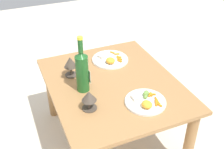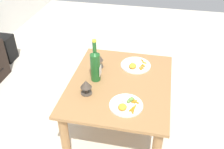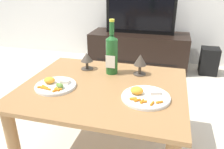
{
  "view_description": "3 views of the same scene",
  "coord_description": "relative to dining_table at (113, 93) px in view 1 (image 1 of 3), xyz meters",
  "views": [
    {
      "loc": [
        -1.42,
        0.61,
        1.58
      ],
      "look_at": [
        -0.05,
        0.03,
        0.61
      ],
      "focal_mm": 44.87,
      "sensor_mm": 36.0,
      "label": 1
    },
    {
      "loc": [
        -1.67,
        -0.28,
        1.78
      ],
      "look_at": [
        -0.01,
        0.07,
        0.58
      ],
      "focal_mm": 40.81,
      "sensor_mm": 36.0,
      "label": 2
    },
    {
      "loc": [
        0.38,
        -1.2,
        1.13
      ],
      "look_at": [
        0.04,
        0.07,
        0.56
      ],
      "focal_mm": 35.97,
      "sensor_mm": 36.0,
      "label": 3
    }
  ],
  "objects": [
    {
      "name": "dining_table",
      "position": [
        0.0,
        0.0,
        0.0
      ],
      "size": [
        1.01,
        0.84,
        0.51
      ],
      "color": "#9E7042",
      "rests_on": "ground_plane"
    },
    {
      "name": "dinner_plate_left",
      "position": [
        -0.28,
        -0.1,
        0.1
      ],
      "size": [
        0.25,
        0.25,
        0.05
      ],
      "color": "white",
      "rests_on": "dining_table"
    },
    {
      "name": "goblet_left",
      "position": [
        -0.19,
        0.23,
        0.17
      ],
      "size": [
        0.09,
        0.09,
        0.12
      ],
      "color": "#473D33",
      "rests_on": "dining_table"
    },
    {
      "name": "goblet_right",
      "position": [
        0.19,
        0.23,
        0.19
      ],
      "size": [
        0.09,
        0.09,
        0.15
      ],
      "color": "#473D33",
      "rests_on": "dining_table"
    },
    {
      "name": "dinner_plate_right",
      "position": [
        0.27,
        -0.09,
        0.1
      ],
      "size": [
        0.27,
        0.27,
        0.05
      ],
      "color": "white",
      "rests_on": "dining_table"
    },
    {
      "name": "ground_plane",
      "position": [
        0.0,
        0.0,
        -0.42
      ],
      "size": [
        6.4,
        6.4,
        0.0
      ],
      "primitive_type": "plane",
      "color": "beige"
    },
    {
      "name": "wine_bottle",
      "position": [
        -0.0,
        0.21,
        0.24
      ],
      "size": [
        0.08,
        0.08,
        0.37
      ],
      "color": "#1E5923",
      "rests_on": "dining_table"
    }
  ]
}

